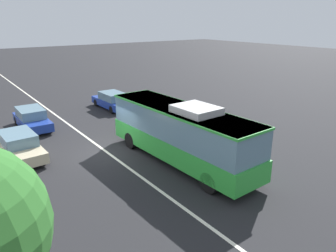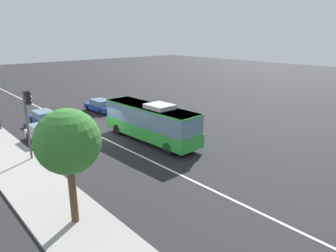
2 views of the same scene
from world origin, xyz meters
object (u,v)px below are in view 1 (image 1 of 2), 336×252
at_px(transit_bus, 181,131).
at_px(sedan_blue, 112,100).
at_px(sedan_beige, 20,146).
at_px(sedan_blue_ahead, 32,119).

relative_size(transit_bus, sedan_blue, 2.22).
bearing_deg(transit_bus, sedan_beige, 48.25).
bearing_deg(sedan_blue_ahead, sedan_blue, 102.83).
bearing_deg(sedan_blue, sedan_beige, 124.35).
distance_m(transit_bus, sedan_blue, 12.67).
xyz_separation_m(transit_bus, sedan_blue_ahead, (10.91, 5.15, -1.09)).
xyz_separation_m(sedan_blue, sedan_blue_ahead, (-1.54, 7.20, 0.00)).
bearing_deg(sedan_blue, transit_bus, 169.19).
bearing_deg(sedan_blue, sedan_blue_ahead, 100.64).
height_order(sedan_beige, sedan_blue_ahead, same).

